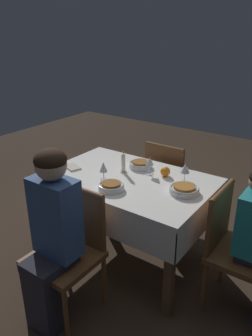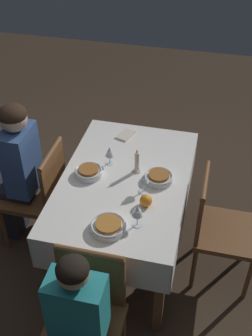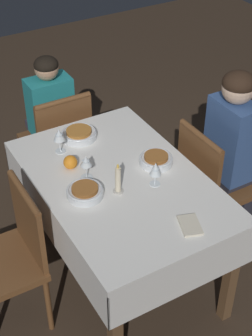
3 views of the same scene
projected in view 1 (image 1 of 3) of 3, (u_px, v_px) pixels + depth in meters
ground_plane at (128, 255)px, 2.90m from camera, size 8.00×8.00×0.00m
dining_table at (128, 189)px, 2.64m from camera, size 1.32×0.86×0.76m
chair_north at (71, 246)px, 2.21m from camera, size 0.43×0.43×0.89m
chair_west at (235, 245)px, 2.22m from camera, size 0.43×0.43×0.89m
chair_south at (169, 180)px, 3.19m from camera, size 0.43×0.43×0.89m
person_adult_denim at (51, 232)px, 2.02m from camera, size 0.30×0.34×1.22m
bowl_north at (111, 186)px, 2.39m from camera, size 0.19×0.19×0.06m
wine_glass_north at (103, 168)px, 2.53m from camera, size 0.06×0.06×0.14m
bowl_west at (184, 189)px, 2.35m from camera, size 0.21×0.21×0.06m
wine_glass_west at (185, 169)px, 2.47m from camera, size 0.07×0.07×0.16m
bowl_south at (141, 164)px, 2.78m from camera, size 0.20×0.20×0.06m
wine_glass_south at (150, 162)px, 2.62m from camera, size 0.07×0.07×0.15m
candle_centerpiece at (123, 164)px, 2.67m from camera, size 0.06×0.06×0.18m
orange_fruit at (165, 172)px, 2.61m from camera, size 0.08×0.08×0.08m
napkin_red_folded at (73, 167)px, 2.78m from camera, size 0.17×0.14×0.01m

